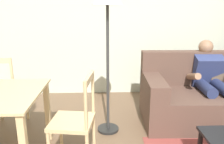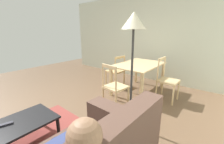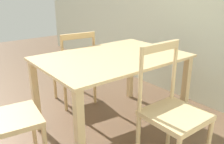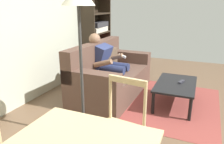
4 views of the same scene
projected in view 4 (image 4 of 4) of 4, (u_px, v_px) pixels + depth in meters
name	position (u px, v px, depth m)	size (l,w,h in m)	color
ground_plane	(202.00, 140.00, 2.67)	(8.20, 8.20, 0.00)	brown
wall_back	(14.00, 23.00, 3.33)	(6.20, 0.12, 2.66)	beige
couch	(110.00, 76.00, 3.99)	(1.87, 0.98, 0.95)	brown
person_lounging	(108.00, 63.00, 3.95)	(0.60, 0.94, 1.12)	navy
coffee_table	(176.00, 86.00, 3.53)	(1.00, 0.61, 0.38)	black
tv_remote	(181.00, 82.00, 3.55)	(0.05, 0.17, 0.02)	#2D2D38
bookshelf	(96.00, 37.00, 5.43)	(0.95, 0.36, 1.88)	#2D2319
dining_chair_facing_couch	(119.00, 130.00, 2.07)	(0.47, 0.47, 0.94)	#D1B27F
area_rug	(174.00, 104.00, 3.63)	(2.00, 1.40, 0.01)	brown
floor_lamp	(79.00, 10.00, 2.27)	(0.36, 0.36, 1.84)	black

